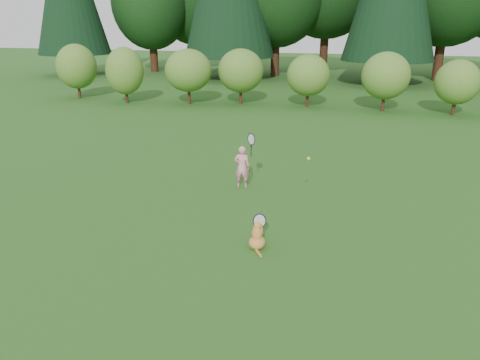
% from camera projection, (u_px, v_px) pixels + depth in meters
% --- Properties ---
extents(ground, '(100.00, 100.00, 0.00)m').
position_uv_depth(ground, '(220.00, 225.00, 9.38)').
color(ground, '#215718').
rests_on(ground, ground).
extents(shrub_row, '(28.00, 3.00, 2.80)m').
position_uv_depth(shrub_row, '(308.00, 79.00, 20.78)').
color(shrub_row, '#4F7323').
rests_on(shrub_row, ground).
extents(child, '(0.58, 0.35, 1.56)m').
position_uv_depth(child, '(242.00, 166.00, 11.30)').
color(child, pink).
rests_on(child, ground).
extents(cat, '(0.38, 0.66, 0.70)m').
position_uv_depth(cat, '(257.00, 234.00, 8.37)').
color(cat, '#C66F26').
rests_on(cat, ground).
extents(tennis_ball, '(0.08, 0.08, 0.08)m').
position_uv_depth(tennis_ball, '(309.00, 159.00, 9.92)').
color(tennis_ball, '#CFDD1A').
rests_on(tennis_ball, ground).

